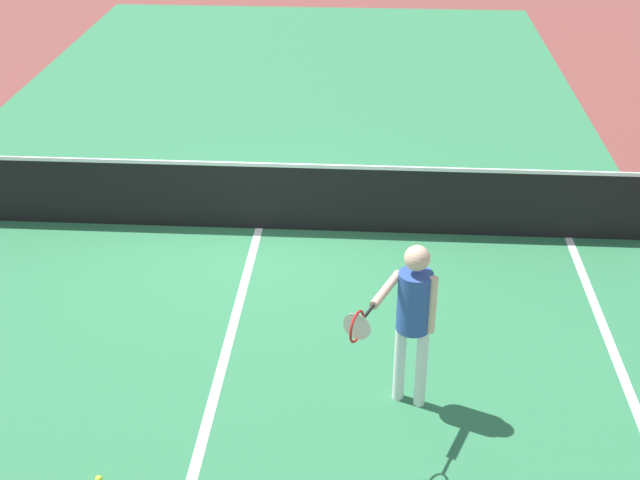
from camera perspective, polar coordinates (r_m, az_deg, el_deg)
ground_plane at (r=11.56m, az=-4.07°, el=0.78°), size 60.00×60.00×0.00m
court_surface_inbounds at (r=11.56m, az=-4.07°, el=0.79°), size 10.62×24.40×0.00m
line_center_service at (r=8.90m, az=-6.69°, el=-8.93°), size 0.10×6.40×0.01m
net at (r=11.34m, az=-4.16°, el=2.98°), size 10.47×0.09×1.07m
player_near at (r=7.92m, az=6.18°, el=-4.62°), size 0.82×1.09×1.73m
tennis_ball_mid_court at (r=7.94m, az=-14.51°, el=-15.16°), size 0.07×0.07×0.07m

